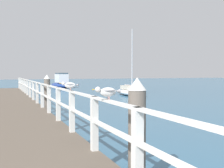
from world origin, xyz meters
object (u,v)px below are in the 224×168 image
at_px(seagull_background, 70,85).
at_px(boat_2, 131,91).
at_px(dock_piling_near, 137,133).
at_px(boat_1, 61,83).
at_px(dock_piling_far, 47,94).
at_px(seagull_foreground, 108,91).

xyz_separation_m(seagull_background, boat_2, (8.35, 12.88, -1.23)).
relative_size(dock_piling_near, boat_1, 0.29).
height_order(dock_piling_near, seagull_background, dock_piling_near).
height_order(dock_piling_near, boat_2, boat_2).
relative_size(dock_piling_far, boat_2, 0.33).
xyz_separation_m(dock_piling_near, seagull_foreground, (-0.39, 0.28, 0.66)).
bearing_deg(dock_piling_far, dock_piling_near, -90.00).
distance_m(dock_piling_near, boat_1, 29.56).
bearing_deg(seagull_background, boat_2, -3.42).
xyz_separation_m(dock_piling_near, seagull_background, (-0.39, 2.76, 0.66)).
relative_size(seagull_background, boat_2, 0.08).
bearing_deg(seagull_background, dock_piling_far, 25.76).
height_order(dock_piling_near, boat_1, boat_1).
bearing_deg(dock_piling_near, boat_1, 80.27).
bearing_deg(dock_piling_near, seagull_background, 97.99).
height_order(dock_piling_far, seagull_foreground, dock_piling_far).
relative_size(dock_piling_far, seagull_foreground, 3.75).
distance_m(seagull_background, boat_1, 26.94).
relative_size(seagull_foreground, boat_2, 0.09).
xyz_separation_m(dock_piling_near, boat_2, (7.96, 15.64, -0.58)).
relative_size(dock_piling_near, dock_piling_far, 1.00).
relative_size(seagull_foreground, boat_1, 0.08).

